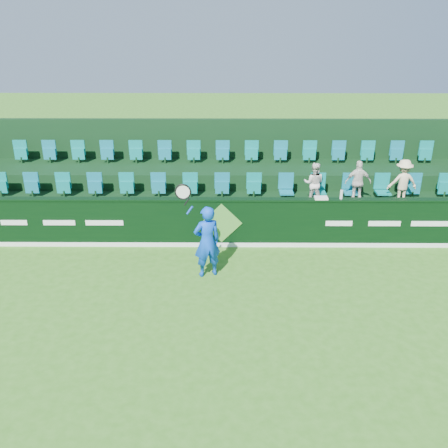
{
  "coord_description": "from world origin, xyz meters",
  "views": [
    {
      "loc": [
        0.14,
        -8.18,
        5.94
      ],
      "look_at": [
        0.07,
        2.8,
        1.15
      ],
      "focal_mm": 40.0,
      "sensor_mm": 36.0,
      "label": 1
    }
  ],
  "objects_px": {
    "spectator_middle": "(358,182)",
    "drinks_bottle": "(341,195)",
    "tennis_player": "(207,241)",
    "spectator_left": "(314,183)",
    "spectator_right": "(403,182)",
    "towel": "(321,198)"
  },
  "relations": [
    {
      "from": "spectator_left",
      "to": "towel",
      "type": "xyz_separation_m",
      "value": [
        0.01,
        -1.12,
        -0.02
      ]
    },
    {
      "from": "tennis_player",
      "to": "spectator_right",
      "type": "xyz_separation_m",
      "value": [
        5.4,
        2.75,
        0.54
      ]
    },
    {
      "from": "towel",
      "to": "drinks_bottle",
      "type": "relative_size",
      "value": 1.42
    },
    {
      "from": "tennis_player",
      "to": "spectator_right",
      "type": "bearing_deg",
      "value": 26.99
    },
    {
      "from": "tennis_player",
      "to": "spectator_right",
      "type": "height_order",
      "value": "tennis_player"
    },
    {
      "from": "spectator_middle",
      "to": "drinks_bottle",
      "type": "bearing_deg",
      "value": 57.9
    },
    {
      "from": "drinks_bottle",
      "to": "tennis_player",
      "type": "bearing_deg",
      "value": -154.69
    },
    {
      "from": "spectator_middle",
      "to": "spectator_right",
      "type": "bearing_deg",
      "value": -179.92
    },
    {
      "from": "towel",
      "to": "drinks_bottle",
      "type": "bearing_deg",
      "value": 0.0
    },
    {
      "from": "tennis_player",
      "to": "spectator_middle",
      "type": "relative_size",
      "value": 1.93
    },
    {
      "from": "tennis_player",
      "to": "spectator_left",
      "type": "distance_m",
      "value": 4.04
    },
    {
      "from": "towel",
      "to": "tennis_player",
      "type": "bearing_deg",
      "value": -150.87
    },
    {
      "from": "tennis_player",
      "to": "spectator_left",
      "type": "xyz_separation_m",
      "value": [
        2.91,
        2.75,
        0.49
      ]
    },
    {
      "from": "tennis_player",
      "to": "spectator_left",
      "type": "bearing_deg",
      "value": 43.35
    },
    {
      "from": "drinks_bottle",
      "to": "towel",
      "type": "bearing_deg",
      "value": 180.0
    },
    {
      "from": "tennis_player",
      "to": "drinks_bottle",
      "type": "bearing_deg",
      "value": 25.31
    },
    {
      "from": "spectator_left",
      "to": "spectator_right",
      "type": "xyz_separation_m",
      "value": [
        2.48,
        0.0,
        0.05
      ]
    },
    {
      "from": "spectator_middle",
      "to": "towel",
      "type": "xyz_separation_m",
      "value": [
        -1.23,
        -1.12,
        -0.05
      ]
    },
    {
      "from": "spectator_left",
      "to": "towel",
      "type": "bearing_deg",
      "value": 104.31
    },
    {
      "from": "spectator_left",
      "to": "spectator_middle",
      "type": "relative_size",
      "value": 0.95
    },
    {
      "from": "spectator_right",
      "to": "tennis_player",
      "type": "bearing_deg",
      "value": 24.42
    },
    {
      "from": "tennis_player",
      "to": "drinks_bottle",
      "type": "xyz_separation_m",
      "value": [
        3.44,
        1.63,
        0.57
      ]
    }
  ]
}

